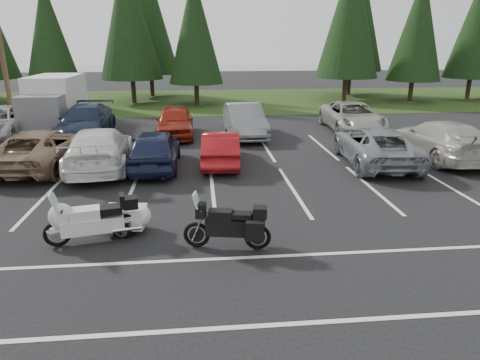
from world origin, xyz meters
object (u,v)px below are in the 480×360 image
object	(u,v)px
car_far_1	(86,122)
touring_motorcycle	(92,215)
cargo_trailer	(126,219)
car_far_4	(353,117)
car_near_5	(221,148)
car_near_2	(42,148)
car_far_3	(244,121)
car_far_2	(175,121)
adventure_motorcycle	(227,221)
utility_pole	(0,42)
car_near_6	(376,146)
car_near_7	(440,140)
car_near_3	(99,149)
car_near_4	(155,149)
box_truck	(52,104)

from	to	relation	value
car_far_1	touring_motorcycle	bearing A→B (deg)	-76.51
cargo_trailer	car_far_4	bearing A→B (deg)	57.35
car_near_5	car_far_4	bearing A→B (deg)	-138.08
car_near_2	touring_motorcycle	bearing A→B (deg)	120.32
car_far_3	cargo_trailer	size ratio (longest dim) A/B	3.38
car_far_2	adventure_motorcycle	size ratio (longest dim) A/B	1.99
utility_pole	car_near_6	size ratio (longest dim) A/B	1.67
car_near_7	car_far_1	world-z (taller)	car_far_1
car_far_2	car_far_4	distance (m)	9.69
car_near_3	adventure_motorcycle	bearing A→B (deg)	116.46
car_near_5	car_far_2	xyz separation A→B (m)	(-2.09, 5.54, 0.11)
utility_pole	touring_motorcycle	distance (m)	16.61
car_far_1	car_far_4	xyz separation A→B (m)	(14.21, 0.41, -0.04)
touring_motorcycle	cargo_trailer	world-z (taller)	touring_motorcycle
car_near_7	touring_motorcycle	xyz separation A→B (m)	(-12.79, -6.78, -0.10)
utility_pole	cargo_trailer	size ratio (longest dim) A/B	6.02
utility_pole	car_near_4	bearing A→B (deg)	-43.20
car_near_6	touring_motorcycle	size ratio (longest dim) A/B	2.10
car_near_3	car_far_3	world-z (taller)	car_far_3
box_truck	adventure_motorcycle	xyz separation A→B (m)	(8.70, -15.47, -0.74)
car_near_6	car_far_4	distance (m)	6.68
car_near_4	car_far_1	xyz separation A→B (m)	(-4.03, 5.91, 0.05)
car_near_2	car_far_1	size ratio (longest dim) A/B	0.97
car_far_1	car_far_3	world-z (taller)	car_far_3
utility_pole	box_truck	world-z (taller)	utility_pole
car_far_1	adventure_motorcycle	world-z (taller)	car_far_1
car_near_3	adventure_motorcycle	world-z (taller)	car_near_3
car_far_2	touring_motorcycle	world-z (taller)	car_far_2
car_near_3	car_near_4	size ratio (longest dim) A/B	1.22
adventure_motorcycle	car_far_1	bearing A→B (deg)	126.52
car_near_4	car_near_6	size ratio (longest dim) A/B	0.84
car_far_1	utility_pole	bearing A→B (deg)	155.19
box_truck	car_near_3	size ratio (longest dim) A/B	1.01
car_far_3	box_truck	bearing A→B (deg)	161.92
car_far_4	car_near_2	bearing A→B (deg)	-156.21
car_near_2	touring_motorcycle	world-z (taller)	car_near_2
car_near_4	car_near_7	bearing A→B (deg)	-178.03
car_near_6	cargo_trailer	size ratio (longest dim) A/B	3.60
car_near_3	car_far_3	size ratio (longest dim) A/B	1.10
car_near_2	car_near_3	distance (m)	2.32
car_near_3	car_near_6	world-z (taller)	car_near_3
box_truck	car_near_4	distance (m)	10.53
car_near_2	car_far_2	bearing A→B (deg)	-129.04
car_far_3	car_far_4	distance (m)	6.14
car_near_3	car_near_2	bearing A→B (deg)	-15.78
car_near_4	car_near_2	bearing A→B (deg)	-6.67
utility_pole	car_far_4	bearing A→B (deg)	-4.75
car_near_2	car_near_6	bearing A→B (deg)	-179.43
car_near_7	car_far_1	distance (m)	16.84
utility_pole	car_far_1	xyz separation A→B (m)	(4.34, -1.95, -3.88)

